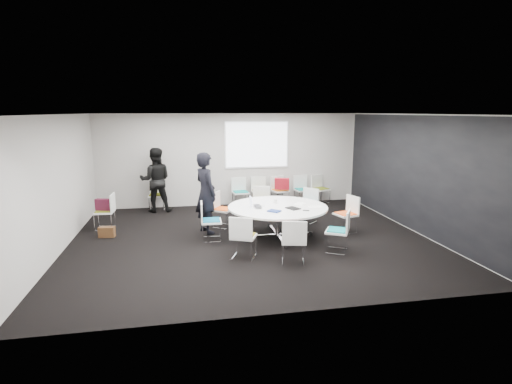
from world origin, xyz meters
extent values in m
cube|color=black|center=(0.00, 0.00, -0.02)|extent=(8.00, 7.00, 0.04)
cube|color=white|center=(0.00, 0.00, 2.82)|extent=(8.00, 7.00, 0.04)
cube|color=#AEA9A4|center=(0.00, 3.52, 1.40)|extent=(8.00, 0.04, 2.80)
cube|color=#AEA9A4|center=(0.00, -3.52, 1.40)|extent=(8.00, 0.04, 2.80)
cube|color=#AEA9A4|center=(-4.02, 0.00, 1.40)|extent=(0.04, 7.00, 2.80)
cube|color=#AEA9A4|center=(4.02, 0.00, 1.40)|extent=(0.04, 7.00, 2.80)
cube|color=black|center=(3.99, 0.00, 1.40)|extent=(0.01, 6.94, 2.74)
cube|color=silver|center=(0.63, 0.01, 0.04)|extent=(0.90, 0.90, 0.08)
cylinder|color=silver|center=(0.63, 0.01, 0.36)|extent=(0.10, 0.10, 0.65)
cylinder|color=white|center=(0.63, 0.01, 0.71)|extent=(2.28, 2.28, 0.04)
cube|color=white|center=(0.80, 3.46, 1.85)|extent=(1.90, 0.03, 1.35)
cube|color=silver|center=(2.31, 0.04, 0.21)|extent=(0.52, 0.52, 0.42)
cube|color=white|center=(2.31, 0.04, 0.44)|extent=(0.55, 0.56, 0.04)
cube|color=#CF4817|center=(2.31, 0.04, 0.47)|extent=(0.48, 0.49, 0.03)
cube|color=white|center=(2.51, 0.10, 0.67)|extent=(0.16, 0.45, 0.42)
cube|color=silver|center=(1.67, 1.08, 0.21)|extent=(0.59, 0.59, 0.42)
cube|color=white|center=(1.67, 1.08, 0.44)|extent=(0.64, 0.64, 0.04)
cube|color=#0B6C79|center=(1.67, 1.08, 0.47)|extent=(0.55, 0.55, 0.03)
cube|color=white|center=(1.83, 1.22, 0.67)|extent=(0.34, 0.36, 0.42)
cube|color=silver|center=(0.55, 1.54, 0.21)|extent=(0.50, 0.50, 0.42)
cube|color=white|center=(0.55, 1.54, 0.44)|extent=(0.55, 0.53, 0.04)
cube|color=olive|center=(0.55, 1.54, 0.47)|extent=(0.47, 0.46, 0.03)
cube|color=white|center=(0.60, 1.74, 0.67)|extent=(0.46, 0.14, 0.42)
cube|color=silver|center=(-0.52, 1.05, 0.21)|extent=(0.58, 0.58, 0.42)
cube|color=white|center=(-0.52, 1.05, 0.44)|extent=(0.62, 0.62, 0.04)
cube|color=#DE4E12|center=(-0.52, 1.05, 0.47)|extent=(0.54, 0.54, 0.03)
cube|color=white|center=(-0.69, 1.16, 0.67)|extent=(0.28, 0.41, 0.42)
cube|color=silver|center=(-0.89, 0.05, 0.21)|extent=(0.44, 0.44, 0.42)
cube|color=white|center=(-0.89, 0.05, 0.44)|extent=(0.46, 0.48, 0.04)
cube|color=#095475|center=(-0.89, 0.05, 0.47)|extent=(0.40, 0.42, 0.03)
cube|color=white|center=(-1.10, 0.06, 0.67)|extent=(0.06, 0.46, 0.42)
cube|color=silver|center=(-0.35, -1.19, 0.21)|extent=(0.55, 0.55, 0.42)
cube|color=white|center=(-0.35, -1.19, 0.44)|extent=(0.60, 0.59, 0.04)
cube|color=#696014|center=(-0.35, -1.19, 0.47)|extent=(0.52, 0.51, 0.03)
cube|color=white|center=(-0.43, -1.38, 0.67)|extent=(0.44, 0.22, 0.42)
cube|color=silver|center=(0.55, -1.63, 0.21)|extent=(0.50, 0.50, 0.42)
cube|color=white|center=(0.55, -1.63, 0.44)|extent=(0.55, 0.53, 0.04)
cube|color=red|center=(0.55, -1.63, 0.47)|extent=(0.48, 0.46, 0.03)
cube|color=white|center=(0.50, -1.83, 0.67)|extent=(0.46, 0.14, 0.42)
cube|color=silver|center=(1.60, -1.19, 0.21)|extent=(0.57, 0.57, 0.42)
cube|color=white|center=(1.60, -1.19, 0.44)|extent=(0.61, 0.62, 0.04)
cube|color=#0B7076|center=(1.60, -1.19, 0.47)|extent=(0.53, 0.54, 0.03)
cube|color=white|center=(1.78, -1.30, 0.67)|extent=(0.26, 0.42, 0.42)
cube|color=silver|center=(0.23, 3.10, 0.21)|extent=(0.47, 0.47, 0.42)
cube|color=white|center=(0.23, 3.10, 0.44)|extent=(0.51, 0.49, 0.04)
cube|color=#087D79|center=(0.23, 3.10, 0.47)|extent=(0.44, 0.43, 0.03)
cube|color=white|center=(0.20, 3.31, 0.67)|extent=(0.46, 0.09, 0.42)
cube|color=silver|center=(0.83, 3.14, 0.21)|extent=(0.42, 0.42, 0.42)
cube|color=white|center=(0.83, 3.14, 0.44)|extent=(0.46, 0.44, 0.04)
cube|color=olive|center=(0.83, 3.14, 0.47)|extent=(0.40, 0.38, 0.03)
cube|color=white|center=(0.83, 3.35, 0.67)|extent=(0.46, 0.04, 0.42)
cube|color=silver|center=(1.48, 3.15, 0.21)|extent=(0.52, 0.52, 0.42)
cube|color=white|center=(1.48, 3.15, 0.44)|extent=(0.56, 0.55, 0.04)
cube|color=orange|center=(1.48, 3.15, 0.47)|extent=(0.49, 0.48, 0.03)
cube|color=white|center=(1.42, 3.35, 0.67)|extent=(0.45, 0.16, 0.42)
cube|color=silver|center=(2.20, 3.14, 0.21)|extent=(0.47, 0.47, 0.42)
cube|color=white|center=(2.20, 3.14, 0.44)|extent=(0.51, 0.49, 0.04)
cube|color=#0B7C76|center=(2.20, 3.14, 0.47)|extent=(0.44, 0.43, 0.03)
cube|color=white|center=(2.18, 3.34, 0.67)|extent=(0.46, 0.09, 0.42)
cube|color=silver|center=(2.80, 3.14, 0.21)|extent=(0.55, 0.55, 0.42)
cube|color=white|center=(2.80, 3.14, 0.44)|extent=(0.59, 0.58, 0.04)
cube|color=#5C6A15|center=(2.80, 3.14, 0.47)|extent=(0.51, 0.50, 0.03)
cube|color=white|center=(2.73, 3.33, 0.67)|extent=(0.44, 0.21, 0.42)
cube|color=silver|center=(-3.41, 1.40, 0.21)|extent=(0.44, 0.44, 0.42)
cube|color=white|center=(-3.41, 1.40, 0.44)|extent=(0.47, 0.48, 0.04)
cube|color=olive|center=(-3.41, 1.40, 0.47)|extent=(0.40, 0.42, 0.03)
cube|color=white|center=(-3.20, 1.39, 0.67)|extent=(0.06, 0.46, 0.42)
cube|color=silver|center=(-2.25, 3.15, 0.21)|extent=(0.44, 0.44, 0.42)
cube|color=white|center=(-2.25, 3.15, 0.44)|extent=(0.48, 0.46, 0.04)
cube|color=#666C13|center=(-2.25, 3.15, 0.47)|extent=(0.42, 0.40, 0.03)
cube|color=white|center=(-2.24, 3.36, 0.67)|extent=(0.46, 0.06, 0.42)
imported|color=black|center=(-0.96, 0.66, 0.97)|extent=(0.72, 0.83, 1.93)
imported|color=black|center=(-2.25, 3.00, 0.93)|extent=(0.91, 0.71, 1.85)
imported|color=#333338|center=(0.22, 0.02, 0.74)|extent=(0.23, 0.36, 0.03)
cube|color=silver|center=(0.01, 0.01, 0.86)|extent=(0.03, 0.30, 0.22)
cube|color=black|center=(0.91, -0.29, 0.74)|extent=(0.33, 0.37, 0.02)
cube|color=navy|center=(0.44, -0.46, 0.74)|extent=(0.33, 0.32, 0.03)
cube|color=white|center=(1.20, 0.15, 0.73)|extent=(0.36, 0.36, 0.00)
cube|color=white|center=(1.45, -0.21, 0.73)|extent=(0.32, 0.23, 0.00)
cylinder|color=white|center=(0.65, 0.35, 0.78)|extent=(0.08, 0.08, 0.09)
cube|color=black|center=(1.15, -0.51, 0.73)|extent=(0.16, 0.12, 0.01)
cube|color=#4B1426|center=(-3.41, 1.40, 0.62)|extent=(0.42, 0.25, 0.28)
cube|color=#4A2D17|center=(-3.26, 0.72, 0.12)|extent=(0.38, 0.21, 0.24)
cube|color=#AA1422|center=(1.48, 2.94, 0.70)|extent=(0.47, 0.30, 0.36)
camera|label=1|loc=(-1.49, -8.63, 2.86)|focal=28.00mm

